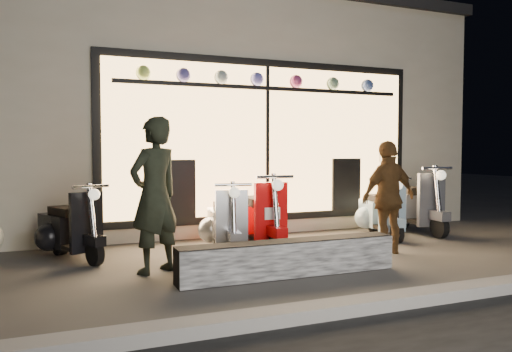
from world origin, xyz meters
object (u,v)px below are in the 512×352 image
(scooter_silver, at_px, (225,224))
(woman, at_px, (389,198))
(man, at_px, (155,195))
(scooter_red, at_px, (256,219))
(graffiti_barrier, at_px, (289,258))

(scooter_silver, height_order, woman, woman)
(scooter_silver, bearing_deg, man, -133.46)
(scooter_silver, bearing_deg, scooter_red, 16.59)
(graffiti_barrier, distance_m, man, 1.67)
(woman, bearing_deg, scooter_silver, -35.55)
(man, distance_m, woman, 3.11)
(graffiti_barrier, bearing_deg, scooter_silver, 97.51)
(scooter_red, height_order, woman, woman)
(scooter_silver, distance_m, man, 1.51)
(scooter_silver, height_order, man, man)
(graffiti_barrier, xyz_separation_m, scooter_silver, (-0.21, 1.58, 0.18))
(scooter_silver, distance_m, woman, 2.24)
(graffiti_barrier, xyz_separation_m, scooter_red, (0.27, 1.64, 0.21))
(graffiti_barrier, xyz_separation_m, man, (-1.34, 0.72, 0.69))
(scooter_red, distance_m, woman, 1.87)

